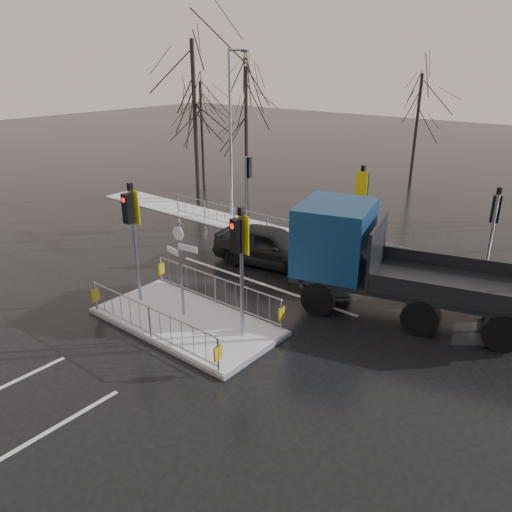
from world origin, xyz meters
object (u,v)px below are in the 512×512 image
Objects in this scene: traffic_island at (185,312)px; street_lamp_left at (231,129)px; flatbed_truck at (366,255)px; car_far_lane at (271,246)px.

traffic_island is 12.17m from street_lamp_left.
traffic_island is 0.77× the size of flatbed_truck.
traffic_island reaches higher than car_far_lane.
car_far_lane is 0.60× the size of flatbed_truck.
car_far_lane is at bearing -35.79° from street_lamp_left.
traffic_island reaches higher than flatbed_truck.
flatbed_truck is at bearing 50.66° from traffic_island.
car_far_lane is 0.57× the size of street_lamp_left.
flatbed_truck is 11.60m from street_lamp_left.
flatbed_truck reaches higher than car_far_lane.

